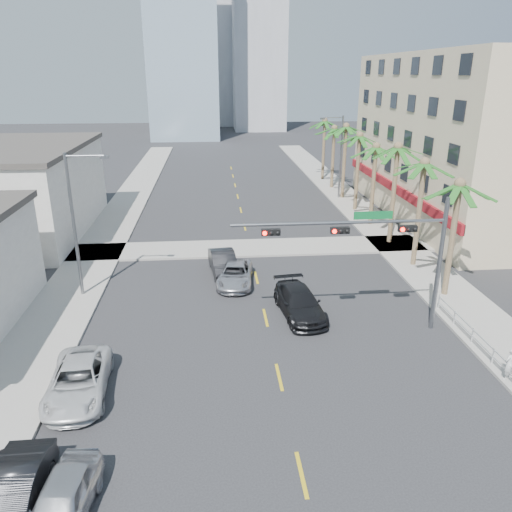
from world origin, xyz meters
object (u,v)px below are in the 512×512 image
Objects in this scene: car_parked_far at (78,381)px; pedestrian at (509,364)px; car_parked_near at (62,503)px; car_parked_mid at (12,497)px; traffic_signal_mast at (382,243)px; car_lane_right at (300,303)px; car_lane_center at (235,274)px; car_lane_left at (223,263)px.

pedestrian reaches higher than car_parked_far.
car_parked_near is 1.63m from car_parked_mid.
pedestrian is (4.52, -5.23, -4.12)m from traffic_signal_mast.
car_parked_far is 12.82m from car_lane_right.
car_parked_far reaches higher than car_lane_center.
traffic_signal_mast is 18.11m from car_parked_near.
car_lane_left is at bearing 69.11° from car_parked_mid.
car_lane_left is at bearing 59.98° from car_parked_far.
car_lane_left reaches higher than car_lane_right.
car_parked_near is at bearing -112.30° from car_lane_left.
pedestrian reaches higher than car_parked_near.
car_parked_mid is 17.38m from car_lane_right.
car_parked_mid is at bearing 175.05° from car_parked_near.
pedestrian reaches higher than car_parked_mid.
car_parked_far is at bearing -155.07° from car_lane_right.
car_parked_far is (-1.08, 6.63, 0.02)m from car_parked_near.
pedestrian is at bearing -49.20° from traffic_signal_mast.
traffic_signal_mast is at bearing -38.12° from car_lane_center.
car_parked_mid is 0.97× the size of car_lane_center.
car_parked_near is 2.65× the size of pedestrian.
car_lane_center is at bearing -76.00° from car_lane_left.
pedestrian is at bearing 14.91° from car_parked_mid.
car_parked_mid reaches higher than car_parked_near.
car_lane_center is at bearing 76.52° from car_parked_near.
car_lane_right is 3.35× the size of pedestrian.
traffic_signal_mast is 7.01× the size of pedestrian.
car_parked_far is at bearing 104.81° from car_parked_near.
car_lane_center is (7.38, 11.64, -0.06)m from car_parked_far.
car_parked_far is 1.09× the size of car_lane_center.
pedestrian is (12.53, -14.25, 0.16)m from car_lane_left.
traffic_signal_mast is 19.16m from car_parked_mid.
car_parked_near is at bearing -5.63° from pedestrian.
car_lane_left is (6.65, 13.56, 0.05)m from car_parked_far.
car_lane_center is (6.30, 18.27, -0.05)m from car_parked_near.
car_parked_far is at bearing 84.26° from car_parked_mid.
car_lane_center is at bearing 118.76° from car_lane_right.
car_lane_right is at bearing 149.33° from traffic_signal_mast.
car_lane_left is 0.89× the size of car_lane_right.
pedestrian is (8.30, -7.48, 0.17)m from car_lane_right.
car_parked_near is at bearing -140.58° from traffic_signal_mast.
traffic_signal_mast is at bearing -72.99° from pedestrian.
car_lane_right is at bearing -48.08° from car_lane_center.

